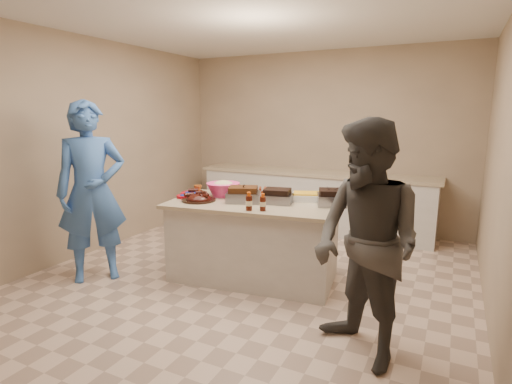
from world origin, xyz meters
The scene contains 20 objects.
room centered at (0.00, 0.00, 0.00)m, with size 4.50×5.00×2.70m, color tan, non-canonical shape.
back_counter centered at (0.00, 2.20, 0.45)m, with size 3.60×0.64×0.90m, color beige, non-canonical shape.
island centered at (0.02, 0.13, 0.00)m, with size 1.79×0.94×0.85m, color beige, non-canonical shape.
rib_platter centered at (-0.54, -0.08, 0.85)m, with size 0.37×0.37×0.15m, color #3A0E08, non-canonical shape.
pulled_pork_tray centered at (-0.09, 0.09, 0.85)m, with size 0.35×0.26×0.11m, color #47230F.
brisket_tray centered at (0.26, 0.20, 0.85)m, with size 0.31×0.26×0.09m, color black.
roasting_pan centered at (0.79, 0.35, 0.85)m, with size 0.28×0.28×0.11m, color gray.
coleslaw_bowl centered at (-0.43, 0.25, 0.85)m, with size 0.38×0.38×0.26m, color #FF3D90, non-canonical shape.
sausage_plate centered at (0.02, 0.50, 0.85)m, with size 0.33×0.33×0.06m, color silver.
mac_cheese_dish centered at (0.50, 0.48, 0.85)m, with size 0.33×0.24×0.09m, color gold.
bbq_bottle_a centered at (0.14, -0.22, 0.85)m, with size 0.06×0.06×0.18m, color #3D1108.
bbq_bottle_b centered at (0.27, -0.17, 0.85)m, with size 0.06×0.06×0.17m, color #3D1108.
mustard_bottle centered at (-0.21, 0.23, 0.85)m, with size 0.05×0.05×0.13m, color #E9AF00.
sauce_bowl centered at (-0.12, 0.23, 0.85)m, with size 0.14×0.04×0.14m, color silver.
plate_stack_large centered at (-0.79, 0.14, 0.85)m, with size 0.26×0.26×0.03m, color maroon.
plate_stack_small centered at (-0.77, -0.01, 0.85)m, with size 0.20×0.20×0.03m, color maroon.
plastic_cup centered at (-0.81, 0.29, 0.85)m, with size 0.09×0.09×0.09m, color #944614.
basket_stack centered at (-0.23, 0.47, 0.85)m, with size 0.18×0.13×0.09m, color maroon.
guest_blue centered at (-1.51, -0.64, 0.00)m, with size 0.70×1.91×0.46m, color #3A67B1.
guest_gray centered at (1.38, -0.83, 0.00)m, with size 0.85×1.75×0.66m, color #4B4844.
Camera 1 is at (1.88, -3.55, 1.77)m, focal length 28.00 mm.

